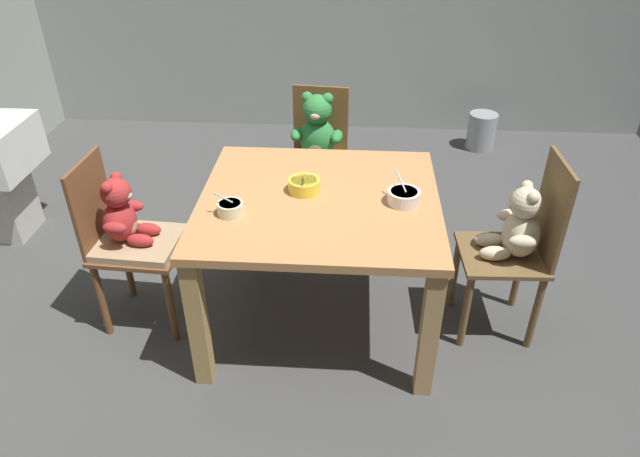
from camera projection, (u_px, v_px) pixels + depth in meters
name	position (u px, v px, depth m)	size (l,w,h in m)	color
ground_plane	(319.00, 319.00, 3.03)	(5.20, 5.20, 0.04)	#434343
dining_table	(319.00, 219.00, 2.69)	(1.10, 1.03, 0.72)	#BA814C
teddy_chair_near_left	(127.00, 230.00, 2.73)	(0.43, 0.39, 0.89)	brown
teddy_chair_far_center	(317.00, 144.00, 3.44)	(0.40, 0.41, 0.90)	brown
teddy_chair_near_right	(517.00, 235.00, 2.67)	(0.40, 0.38, 0.94)	brown
porridge_bowl_cream_near_left	(230.00, 208.00, 2.49)	(0.12, 0.12, 0.11)	beige
porridge_bowl_white_near_right	(404.00, 197.00, 2.56)	(0.15, 0.15, 0.13)	white
porridge_bowl_yellow_center	(304.00, 185.00, 2.65)	(0.15, 0.16, 0.13)	yellow
metal_pail	(481.00, 131.00, 4.67)	(0.23, 0.23, 0.30)	#93969B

